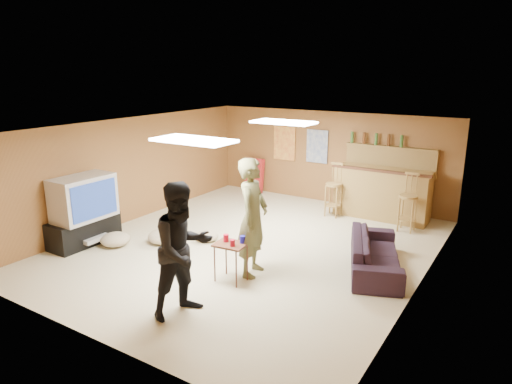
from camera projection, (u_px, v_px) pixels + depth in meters
The scene contains 32 objects.
ground at pixel (250, 247), 8.40m from camera, with size 7.00×7.00×0.00m, color #BAB08E.
ceiling at pixel (250, 127), 7.82m from camera, with size 6.00×7.00×0.02m, color silver.
wall_back at pixel (329, 158), 10.97m from camera, with size 6.00×0.02×2.20m, color brown.
wall_front at pixel (85, 255), 5.25m from camera, with size 6.00×0.02×2.20m, color brown.
wall_left at pixel (131, 170), 9.65m from camera, with size 0.02×7.00×2.20m, color brown.
wall_right at pixel (425, 217), 6.57m from camera, with size 0.02×7.00×2.20m, color brown.
tv_stand at pixel (84, 231), 8.50m from camera, with size 0.55×1.30×0.50m, color black.
dvd_box at pixel (93, 238), 8.42m from camera, with size 0.35×0.50×0.08m, color #B2B2B7.
tv_body at pixel (83, 198), 8.30m from camera, with size 0.60×1.10×0.80m, color #B2B2B7.
tv_screen at pixel (95, 200), 8.14m from camera, with size 0.02×0.95×0.65m, color navy.
bar_counter at pixel (382, 193), 9.89m from camera, with size 2.00×0.60×1.10m, color olive.
bar_lip at pixel (380, 171), 9.54m from camera, with size 2.10×0.12×0.05m, color #402114.
bar_shelf at pixel (391, 147), 10.01m from camera, with size 2.00×0.18×0.05m, color olive.
bar_backing at pixel (390, 160), 10.11m from camera, with size 2.00×0.14×0.60m, color olive.
poster_left at pixel (284, 143), 11.49m from camera, with size 0.60×0.03×0.85m, color #BF3F26.
poster_right at pixel (317, 146), 11.02m from camera, with size 0.55×0.03×0.80m, color #334C99.
folding_chair_stack at pixel (254, 175), 12.00m from camera, with size 0.50×0.14×0.90m, color #AD2022.
ceiling_panel_front at pixel (194, 140), 6.60m from camera, with size 1.20×0.60×0.04m, color white.
ceiling_panel_back at pixel (283, 122), 8.81m from camera, with size 1.20×0.60×0.04m, color white.
person_olive at pixel (253, 217), 7.08m from camera, with size 0.69×0.45×1.88m, color brown.
person_black at pixel (183, 250), 5.91m from camera, with size 0.88×0.69×1.82m, color black.
sofa at pixel (375, 253), 7.39m from camera, with size 1.92×0.75×0.56m, color black.
tray_table at pixel (231, 262), 6.98m from camera, with size 0.47×0.38×0.61m, color #402114.
cup_red_near at pixel (226, 238), 6.96m from camera, with size 0.08×0.08×0.12m, color #AE0B21.
cup_red_far at pixel (233, 243), 6.78m from camera, with size 0.07×0.07×0.10m, color #AE0B21.
cup_blue at pixel (243, 239), 6.91m from camera, with size 0.08×0.08×0.11m, color #171699.
bar_stool_left at pixel (334, 190), 9.99m from camera, with size 0.38×0.38×1.20m, color olive, non-canonical shape.
bar_stool_right at pixel (408, 203), 9.06m from camera, with size 0.37×0.37×1.18m, color olive, non-canonical shape.
cushion_near_tv at pixel (163, 236), 8.56m from camera, with size 0.57×0.57×0.26m, color tan.
cushion_mid at pixel (207, 236), 8.67m from camera, with size 0.44×0.44×0.20m, color tan.
cushion_far at pixel (115, 239), 8.42m from camera, with size 0.54×0.54×0.24m, color tan.
bottle_row at pixel (376, 139), 10.13m from camera, with size 1.20×0.08×0.26m, color #3F7233, non-canonical shape.
Camera 1 is at (4.26, -6.58, 3.18)m, focal length 32.00 mm.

